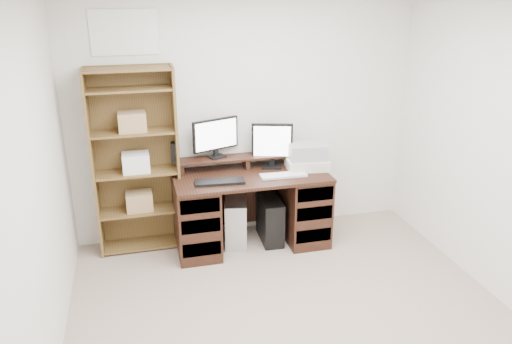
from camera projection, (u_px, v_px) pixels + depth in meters
name	position (u px, v px, depth m)	size (l,w,h in m)	color
room	(316.00, 189.00, 3.20)	(3.54, 4.04, 2.54)	tan
desk	(251.00, 208.00, 4.98)	(1.50, 0.70, 0.75)	black
riser_shelf	(246.00, 158.00, 5.01)	(1.40, 0.22, 0.12)	black
monitor_wide	(216.00, 136.00, 4.89)	(0.47, 0.20, 0.39)	black
monitor_small	(272.00, 144.00, 4.97)	(0.40, 0.20, 0.45)	black
speaker	(175.00, 152.00, 4.80)	(0.08, 0.08, 0.20)	black
keyboard_black	(220.00, 182.00, 4.63)	(0.46, 0.15, 0.03)	black
keyboard_white	(284.00, 175.00, 4.80)	(0.45, 0.14, 0.02)	silver
mouse	(310.00, 171.00, 4.89)	(0.09, 0.06, 0.04)	white
printer	(307.00, 163.00, 4.99)	(0.41, 0.30, 0.10)	beige
basket	(307.00, 151.00, 4.95)	(0.36, 0.26, 0.16)	#90959A
tower_silver	(236.00, 220.00, 5.07)	(0.21, 0.48, 0.48)	#B8BBC0
tower_black	(270.00, 219.00, 5.10)	(0.22, 0.47, 0.46)	black
bookshelf	(136.00, 160.00, 4.74)	(0.80, 0.30, 1.80)	brown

